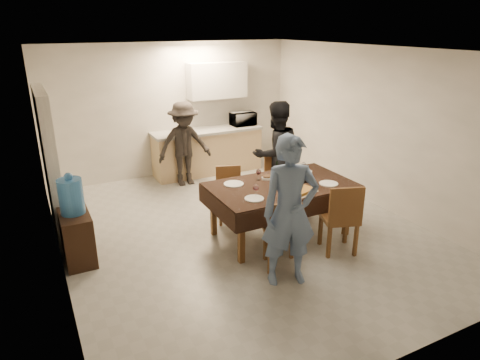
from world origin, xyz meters
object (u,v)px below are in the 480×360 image
object	(u,v)px
dining_table	(281,187)
console	(77,236)
water_pitcher	(304,175)
person_near	(290,212)
person_kitchen	(184,144)
savoury_tart	(303,190)
person_far	(276,154)
wine_bottle	(277,173)
microwave	(243,119)
water_jug	(71,196)

from	to	relation	value
dining_table	console	bearing A→B (deg)	167.66
water_pitcher	person_near	world-z (taller)	person_near
dining_table	person_kitchen	size ratio (longest dim) A/B	1.27
dining_table	savoury_tart	xyz separation A→B (m)	(0.10, -0.38, 0.06)
savoury_tart	person_far	bearing A→B (deg)	72.53
person_far	person_kitchen	bearing A→B (deg)	-59.70
console	water_pitcher	world-z (taller)	water_pitcher
person_far	dining_table	bearing A→B (deg)	58.92
wine_bottle	savoury_tart	world-z (taller)	wine_bottle
microwave	person_kitchen	size ratio (longest dim) A/B	0.31
wine_bottle	person_far	world-z (taller)	person_far
savoury_tart	console	bearing A→B (deg)	160.95
water_jug	person_far	distance (m)	3.30
water_jug	microwave	xyz separation A→B (m)	(3.70, 2.47, 0.15)
dining_table	water_pitcher	bearing A→B (deg)	-8.16
wine_bottle	person_far	bearing A→B (deg)	59.04
dining_table	water_jug	world-z (taller)	water_jug
water_jug	savoury_tart	distance (m)	2.98
microwave	water_pitcher	bearing A→B (deg)	78.51
water_jug	water_pitcher	size ratio (longest dim) A/B	2.23
person_near	person_kitchen	distance (m)	3.66
water_pitcher	person_far	distance (m)	1.12
wine_bottle	microwave	xyz separation A→B (m)	(1.03, 3.01, 0.09)
microwave	person_far	bearing A→B (deg)	77.86
person_near	person_kitchen	world-z (taller)	person_near
console	person_far	distance (m)	3.34
water_jug	savoury_tart	bearing A→B (deg)	-19.05
water_jug	water_pitcher	world-z (taller)	water_jug
console	water_pitcher	bearing A→B (deg)	-11.83
person_far	microwave	bearing A→B (deg)	-105.58
savoury_tart	water_jug	bearing A→B (deg)	160.95
console	water_jug	distance (m)	0.56
dining_table	console	world-z (taller)	dining_table
console	person_kitchen	size ratio (longest dim) A/B	0.45
water_jug	person_kitchen	world-z (taller)	person_kitchen
water_jug	person_near	bearing A→B (deg)	-37.16
person_far	console	bearing A→B (deg)	4.53
console	microwave	world-z (taller)	microwave
person_kitchen	person_near	bearing A→B (deg)	-90.92
water_jug	person_far	size ratio (longest dim) A/B	0.26
wine_bottle	person_kitchen	distance (m)	2.60
console	person_far	xyz separation A→B (m)	(3.27, 0.46, 0.55)
water_pitcher	person_near	distance (m)	1.35
person_kitchen	dining_table	bearing A→B (deg)	-79.33
console	person_near	size ratio (longest dim) A/B	0.40
water_jug	dining_table	bearing A→B (deg)	-12.30
console	person_near	distance (m)	2.78
wine_bottle	savoury_tart	bearing A→B (deg)	-70.77
wine_bottle	water_jug	bearing A→B (deg)	168.50
dining_table	water_pitcher	size ratio (longest dim) A/B	9.94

